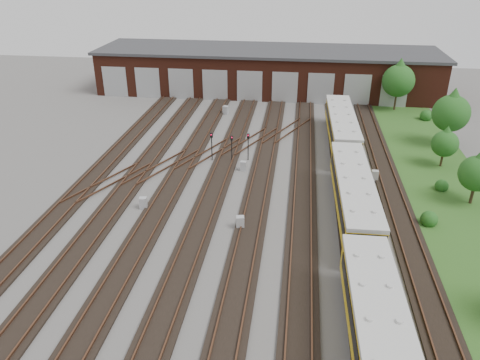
# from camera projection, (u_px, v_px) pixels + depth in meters

# --- Properties ---
(ground) EXTENTS (120.00, 120.00, 0.00)m
(ground) POSITION_uv_depth(u_px,v_px,m) (226.00, 226.00, 37.09)
(ground) COLOR #494744
(ground) RESTS_ON ground
(track_network) EXTENTS (30.40, 70.00, 0.33)m
(track_network) POSITION_uv_depth(u_px,v_px,m) (225.00, 221.00, 37.58)
(track_network) COLOR black
(track_network) RESTS_ON ground
(maintenance_shed) EXTENTS (51.00, 12.50, 6.35)m
(maintenance_shed) POSITION_uv_depth(u_px,v_px,m) (267.00, 70.00, 71.18)
(maintenance_shed) COLOR #4A1D12
(maintenance_shed) RESTS_ON ground
(grass_verge) EXTENTS (8.00, 55.00, 0.05)m
(grass_verge) POSITION_uv_depth(u_px,v_px,m) (443.00, 184.00, 43.71)
(grass_verge) COLOR #284D19
(grass_verge) RESTS_ON ground
(metro_train) EXTENTS (3.06, 47.35, 3.16)m
(metro_train) POSITION_uv_depth(u_px,v_px,m) (353.00, 195.00, 37.65)
(metro_train) COLOR black
(metro_train) RESTS_ON ground
(signal_mast_0) EXTENTS (0.27, 0.25, 3.00)m
(signal_mast_0) POSITION_uv_depth(u_px,v_px,m) (212.00, 143.00, 47.89)
(signal_mast_0) COLOR black
(signal_mast_0) RESTS_ON ground
(signal_mast_1) EXTENTS (0.27, 0.26, 2.80)m
(signal_mast_1) POSITION_uv_depth(u_px,v_px,m) (232.00, 145.00, 47.66)
(signal_mast_1) COLOR black
(signal_mast_1) RESTS_ON ground
(signal_mast_2) EXTENTS (0.25, 0.24, 2.91)m
(signal_mast_2) POSITION_uv_depth(u_px,v_px,m) (248.00, 143.00, 47.95)
(signal_mast_2) COLOR black
(signal_mast_2) RESTS_ON ground
(signal_mast_3) EXTENTS (0.28, 0.27, 3.33)m
(signal_mast_3) POSITION_uv_depth(u_px,v_px,m) (334.00, 140.00, 48.16)
(signal_mast_3) COLOR black
(signal_mast_3) RESTS_ON ground
(relay_cabinet_0) EXTENTS (0.69, 0.60, 1.02)m
(relay_cabinet_0) POSITION_uv_depth(u_px,v_px,m) (143.00, 203.00, 39.44)
(relay_cabinet_0) COLOR #9E9FA3
(relay_cabinet_0) RESTS_ON ground
(relay_cabinet_1) EXTENTS (0.80, 0.73, 1.12)m
(relay_cabinet_1) POSITION_uv_depth(u_px,v_px,m) (226.00, 110.00, 62.06)
(relay_cabinet_1) COLOR #9E9FA3
(relay_cabinet_1) RESTS_ON ground
(relay_cabinet_2) EXTENTS (0.71, 0.63, 1.04)m
(relay_cabinet_2) POSITION_uv_depth(u_px,v_px,m) (240.00, 222.00, 36.63)
(relay_cabinet_2) COLOR #9E9FA3
(relay_cabinet_2) RESTS_ON ground
(relay_cabinet_3) EXTENTS (0.62, 0.53, 0.97)m
(relay_cabinet_3) POSITION_uv_depth(u_px,v_px,m) (243.00, 166.00, 46.25)
(relay_cabinet_3) COLOR #9E9FA3
(relay_cabinet_3) RESTS_ON ground
(relay_cabinet_4) EXTENTS (0.62, 0.52, 1.04)m
(relay_cabinet_4) POSITION_uv_depth(u_px,v_px,m) (375.00, 176.00, 44.18)
(relay_cabinet_4) COLOR #9E9FA3
(relay_cabinet_4) RESTS_ON ground
(tree_0) EXTENTS (4.26, 4.26, 7.06)m
(tree_0) POSITION_uv_depth(u_px,v_px,m) (399.00, 77.00, 61.93)
(tree_0) COLOR #302315
(tree_0) RESTS_ON ground
(tree_1) EXTENTS (2.62, 2.62, 4.34)m
(tree_1) POSITION_uv_depth(u_px,v_px,m) (446.00, 141.00, 46.08)
(tree_1) COLOR #302315
(tree_1) RESTS_ON ground
(tree_2) EXTENTS (3.99, 3.99, 6.62)m
(tree_2) POSITION_uv_depth(u_px,v_px,m) (452.00, 109.00, 50.46)
(tree_2) COLOR #302315
(tree_2) RESTS_ON ground
(tree_3) EXTENTS (3.05, 3.05, 5.06)m
(tree_3) POSITION_uv_depth(u_px,v_px,m) (478.00, 169.00, 38.98)
(tree_3) COLOR #302315
(tree_3) RESTS_ON ground
(bush_0) EXTENTS (1.36, 1.36, 1.36)m
(bush_0) POSITION_uv_depth(u_px,v_px,m) (429.00, 217.00, 37.03)
(bush_0) COLOR #154213
(bush_0) RESTS_ON ground
(bush_1) EXTENTS (1.20, 1.20, 1.20)m
(bush_1) POSITION_uv_depth(u_px,v_px,m) (442.00, 184.00, 42.41)
(bush_1) COLOR #154213
(bush_1) RESTS_ON ground
(bush_2) EXTENTS (1.54, 1.54, 1.54)m
(bush_2) POSITION_uv_depth(u_px,v_px,m) (426.00, 114.00, 59.84)
(bush_2) COLOR #154213
(bush_2) RESTS_ON ground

